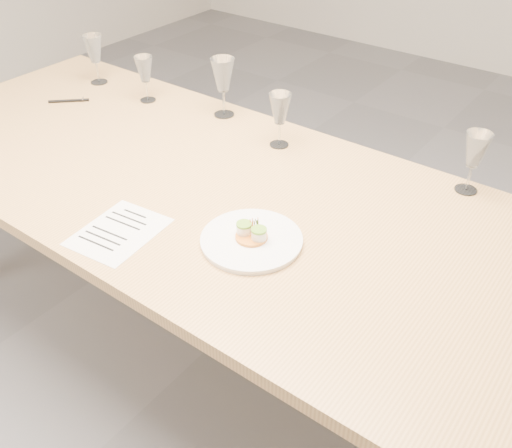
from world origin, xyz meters
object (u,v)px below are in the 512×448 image
Objects in this scene: recipe_sheet at (119,232)px; wine_glass_3 at (280,110)px; wine_glass_4 at (476,151)px; dinner_plate at (252,239)px; ballpoint_pen at (69,101)px; wine_glass_1 at (144,70)px; wine_glass_2 at (223,76)px; wine_glass_0 at (94,50)px; dining_table at (203,198)px.

wine_glass_3 is at bearing 78.21° from recipe_sheet.
wine_glass_4 reaches higher than recipe_sheet.
dinner_plate is 1.42× the size of wine_glass_4.
wine_glass_3 reaches higher than ballpoint_pen.
wine_glass_1 is 0.34m from wine_glass_2.
dinner_plate is 1.02m from wine_glass_1.
ballpoint_pen is 0.65m from wine_glass_2.
dinner_plate is 2.27× the size of ballpoint_pen.
wine_glass_4 is (1.55, 0.11, -0.01)m from wine_glass_0.
wine_glass_1 is (-0.57, 0.32, 0.19)m from dining_table.
wine_glass_0 is (-0.86, 0.67, 0.14)m from recipe_sheet.
dinner_plate reaches higher than recipe_sheet.
dinner_plate is (0.32, -0.16, 0.08)m from dining_table.
wine_glass_0 is at bearing 62.14° from ballpoint_pen.
wine_glass_3 is at bearing -30.65° from ballpoint_pen.
wine_glass_4 reaches higher than wine_glass_1.
ballpoint_pen is at bearing -140.36° from wine_glass_1.
recipe_sheet is at bearing -90.60° from dining_table.
wine_glass_0 is at bearing 159.15° from dining_table.
dinner_plate reaches higher than ballpoint_pen.
dinner_plate is 1.29m from wine_glass_0.
dining_table is at bearing -59.00° from wine_glass_2.
recipe_sheet is at bearing -74.10° from ballpoint_pen.
wine_glass_0 is (-0.87, 0.33, 0.21)m from dining_table.
wine_glass_2 is 0.93m from wine_glass_4.
wine_glass_3 is (0.07, 0.67, 0.13)m from recipe_sheet.
wine_glass_1 is 1.26m from wine_glass_4.
recipe_sheet is at bearing -131.38° from wine_glass_4.
wine_glass_4 is (1.49, 0.31, 0.13)m from ballpoint_pen.
dining_table is 0.39m from wine_glass_3.
wine_glass_4 is at bearing 42.36° from recipe_sheet.
wine_glass_2 is at bearing 166.74° from wine_glass_3.
wine_glass_4 is at bearing 2.02° from wine_glass_2.
recipe_sheet is 0.88m from wine_glass_1.
ballpoint_pen is at bearing -168.23° from wine_glass_4.
wine_glass_0 reaches higher than wine_glass_4.
wine_glass_4 reaches higher than dinner_plate.
ballpoint_pen is at bearing 171.14° from dining_table.
dinner_plate is 0.37m from recipe_sheet.
wine_glass_0 reaches higher than ballpoint_pen.
dinner_plate reaches higher than dining_table.
wine_glass_2 is 1.16× the size of wine_glass_3.
wine_glass_0 is 0.93m from wine_glass_3.
wine_glass_0 is at bearing -176.09° from wine_glass_4.
wine_glass_3 is at bearing -170.45° from wine_glass_4.
ballpoint_pen is at bearing -153.85° from wine_glass_2.
wine_glass_3 reaches higher than dining_table.
wine_glass_0 is 0.30m from wine_glass_1.
wine_glass_1 is (-0.89, 0.48, 0.11)m from dinner_plate.
dinner_plate is 1.02× the size of recipe_sheet.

